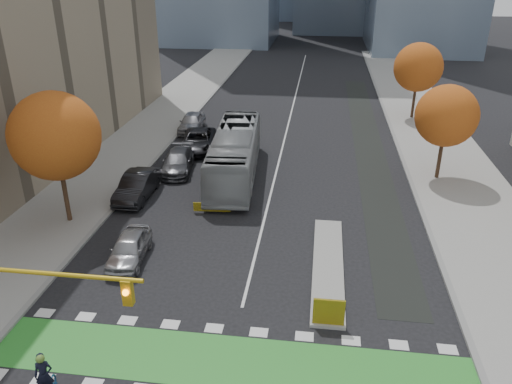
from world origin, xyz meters
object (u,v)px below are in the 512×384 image
(bus, at_px, (235,154))
(parked_car_a, at_px, (129,248))
(parked_car_b, at_px, (137,186))
(parked_car_e, at_px, (192,122))
(tree_west, at_px, (55,136))
(tree_east_far, at_px, (418,67))
(tree_east_near, at_px, (447,116))
(parked_car_c, at_px, (178,162))
(parked_car_d, at_px, (198,140))
(hazard_board, at_px, (329,312))

(bus, distance_m, parked_car_a, 12.83)
(parked_car_b, bearing_deg, parked_car_e, 90.06)
(tree_west, bearing_deg, tree_east_far, 46.70)
(tree_east_far, bearing_deg, parked_car_a, -122.84)
(bus, bearing_deg, parked_car_e, 115.78)
(tree_west, bearing_deg, parked_car_a, -35.04)
(tree_east_near, relative_size, tree_east_far, 0.92)
(tree_east_near, distance_m, parked_car_c, 20.01)
(parked_car_a, relative_size, parked_car_b, 0.83)
(parked_car_c, xyz_separation_m, parked_car_d, (0.41, 5.00, 0.05))
(hazard_board, height_order, parked_car_c, parked_car_c)
(tree_east_far, bearing_deg, parked_car_d, -148.55)
(parked_car_a, height_order, parked_car_e, parked_car_e)
(hazard_board, xyz_separation_m, parked_car_a, (-10.69, 4.07, -0.06))
(parked_car_e, bearing_deg, hazard_board, -66.18)
(hazard_board, bearing_deg, tree_east_near, 65.80)
(hazard_board, relative_size, parked_car_b, 0.27)
(tree_west, relative_size, tree_east_near, 1.16)
(tree_east_near, bearing_deg, parked_car_e, 156.84)
(parked_car_b, bearing_deg, tree_west, -126.94)
(parked_car_b, height_order, parked_car_c, parked_car_b)
(bus, height_order, parked_car_a, bus)
(tree_west, distance_m, parked_car_a, 8.12)
(parked_car_a, xyz_separation_m, parked_car_b, (-2.31, 7.71, 0.12))
(bus, bearing_deg, parked_car_d, 123.16)
(parked_car_b, xyz_separation_m, parked_car_e, (0.00, 15.00, 0.00))
(tree_west, xyz_separation_m, parked_car_a, (5.31, -3.73, -4.88))
(parked_car_e, bearing_deg, tree_west, -101.06)
(tree_west, bearing_deg, parked_car_c, 63.70)
(tree_east_far, bearing_deg, parked_car_c, -139.69)
(tree_east_far, relative_size, parked_car_c, 1.45)
(hazard_board, bearing_deg, parked_car_c, 124.56)
(tree_east_near, bearing_deg, hazard_board, -114.20)
(parked_car_b, distance_m, parked_car_d, 10.17)
(hazard_board, relative_size, tree_east_near, 0.20)
(tree_east_far, height_order, parked_car_e, tree_east_far)
(tree_west, height_order, tree_east_near, tree_west)
(parked_car_a, relative_size, parked_car_c, 0.82)
(bus, bearing_deg, tree_east_far, 44.38)
(hazard_board, distance_m, parked_car_e, 29.77)
(hazard_board, bearing_deg, parked_car_b, 137.81)
(tree_east_near, xyz_separation_m, tree_east_far, (0.50, 16.00, 0.38))
(tree_east_near, xyz_separation_m, parked_car_d, (-19.15, 3.98, -4.05))
(tree_east_far, distance_m, parked_car_c, 26.68)
(hazard_board, relative_size, parked_car_d, 0.24)
(tree_east_far, relative_size, parked_car_a, 1.76)
(hazard_board, bearing_deg, parked_car_e, 115.89)
(parked_car_a, height_order, parked_car_b, parked_car_b)
(tree_east_far, relative_size, parked_car_e, 1.51)
(tree_east_far, distance_m, parked_car_d, 23.45)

